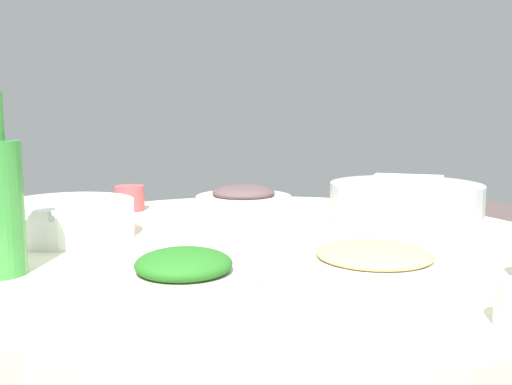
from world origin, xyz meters
TOP-DOWN VIEW (x-y plane):
  - round_dining_table at (0.00, 0.00)m, footprint 1.15×1.15m
  - rice_bowl at (-0.33, -0.05)m, footprint 0.32×0.32m
  - soup_bowl at (0.35, -0.16)m, footprint 0.24×0.26m
  - dish_eggplant at (-0.09, -0.43)m, footprint 0.25×0.25m
  - dish_noodles at (-0.10, 0.23)m, footprint 0.23×0.23m
  - dish_greens at (0.20, 0.21)m, footprint 0.21×0.21m
  - tea_cup_far at (0.20, -0.43)m, footprint 0.07×0.07m

SIDE VIEW (x-z plane):
  - round_dining_table at x=0.00m, z-range 0.25..0.98m
  - dish_noodles at x=-0.10m, z-range 0.72..0.76m
  - dish_greens at x=0.20m, z-range 0.72..0.77m
  - dish_eggplant at x=-0.09m, z-range 0.72..0.77m
  - tea_cup_far at x=0.20m, z-range 0.72..0.78m
  - soup_bowl at x=0.35m, z-range 0.72..0.79m
  - rice_bowl at x=-0.33m, z-range 0.72..0.82m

